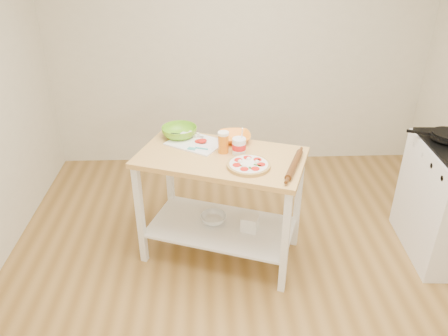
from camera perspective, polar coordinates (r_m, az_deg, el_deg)
name	(u,v)px	position (r m, az deg, el deg)	size (l,w,h in m)	color
room_shell	(268,130)	(2.52, 5.74, 4.97)	(4.04, 4.54, 2.74)	olive
prep_island	(221,184)	(3.32, -0.39, -2.15)	(1.36, 1.03, 0.90)	tan
skillet	(448,136)	(3.74, 27.19, 3.76)	(0.43, 0.28, 0.03)	black
pizza	(249,165)	(3.04, 3.23, 0.40)	(0.31, 0.31, 0.05)	tan
cutting_board	(196,142)	(3.39, -3.71, 3.38)	(0.50, 0.47, 0.04)	white
spatula	(197,148)	(3.27, -3.55, 2.56)	(0.16, 0.05, 0.01)	teal
knife	(182,135)	(3.50, -5.44, 4.29)	(0.27, 0.09, 0.01)	silver
orange_bowl	(234,137)	(3.41, 1.38, 4.01)	(0.25, 0.25, 0.06)	orange
green_bowl	(179,132)	(3.49, -5.84, 4.69)	(0.28, 0.28, 0.09)	#67B21D
beer_pint	(223,142)	(3.21, -0.09, 3.39)	(0.08, 0.08, 0.16)	orange
yogurt_tub	(239,146)	(3.20, 1.97, 2.87)	(0.10, 0.10, 0.22)	white
rolling_pin	(294,165)	(3.06, 9.15, 0.43)	(0.05, 0.05, 0.40)	#563013
shelf_glass_bowl	(213,219)	(3.57, -1.39, -6.62)	(0.21, 0.21, 0.07)	silver
shelf_bin	(250,223)	(3.48, 3.41, -7.16)	(0.12, 0.12, 0.12)	white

